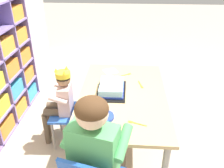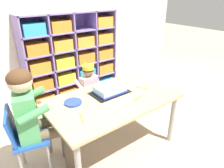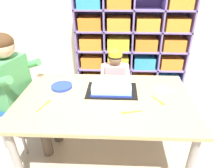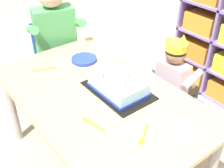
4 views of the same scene
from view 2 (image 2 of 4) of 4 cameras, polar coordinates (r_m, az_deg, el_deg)
name	(u,v)px [view 2 (image 2 of 4)]	position (r m, az deg, el deg)	size (l,w,h in m)	color
ground	(112,145)	(2.41, 0.00, -16.74)	(16.00, 16.00, 0.00)	tan
classroom_back_wall	(42,0)	(3.24, -19.08, 21.30)	(5.40, 0.10, 2.93)	beige
storage_cubby_shelf	(72,59)	(3.26, -11.20, 6.91)	(1.48, 0.36, 1.32)	#7F6BB2
activity_table	(112,104)	(2.09, 0.00, -5.58)	(1.30, 0.79, 0.61)	tan
classroom_chair_blue	(92,98)	(2.56, -5.50, -4.06)	(0.39, 0.36, 0.60)	blue
child_with_crown	(87,85)	(2.57, -6.99, -0.34)	(0.30, 0.31, 0.82)	beige
classroom_chair_adult_side	(25,135)	(1.99, -23.28, -13.09)	(0.39, 0.42, 0.70)	#1E4CA8
adult_helper_seated	(34,112)	(1.87, -20.95, -7.46)	(0.47, 0.45, 1.05)	#4C9E5B
birthday_cake_on_tray	(110,90)	(2.14, -0.64, -1.63)	(0.40, 0.26, 0.12)	black
paper_plate_stack	(73,102)	(1.99, -10.89, -5.09)	(0.17, 0.17, 0.02)	#233DA3
paper_napkin_square	(136,81)	(2.43, 6.83, 0.74)	(0.13, 0.13, 0.00)	white
fork_beside_plate_stack	(81,117)	(1.78, -8.65, -9.19)	(0.06, 0.14, 0.00)	orange
fork_near_cake_tray	(142,88)	(2.27, 8.47, -1.13)	(0.08, 0.12, 0.00)	orange
fork_scattered_mid_table	(137,99)	(2.05, 7.07, -4.12)	(0.14, 0.05, 0.00)	orange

